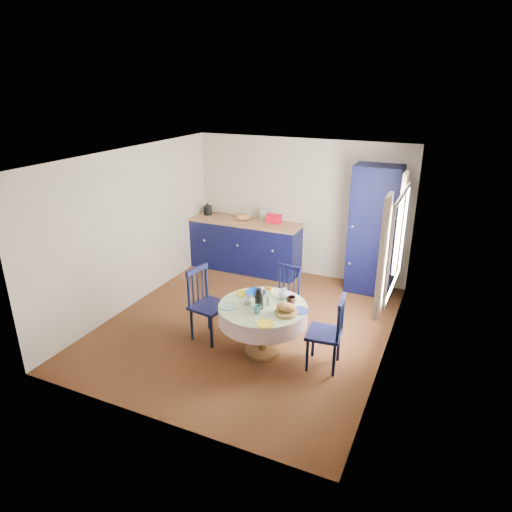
{
  "coord_description": "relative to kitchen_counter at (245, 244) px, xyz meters",
  "views": [
    {
      "loc": [
        2.6,
        -5.42,
        3.44
      ],
      "look_at": [
        0.06,
        0.2,
        1.05
      ],
      "focal_mm": 32.0,
      "sensor_mm": 36.0,
      "label": 1
    }
  ],
  "objects": [
    {
      "name": "wall_back",
      "position": [
        0.97,
        0.29,
        0.75
      ],
      "size": [
        4.0,
        0.02,
        2.5
      ],
      "primitive_type": "cube",
      "color": "beige",
      "rests_on": "floor"
    },
    {
      "name": "chair_left",
      "position": [
        0.61,
        -2.49,
        0.03
      ],
      "size": [
        0.51,
        0.53,
        1.04
      ],
      "rotation": [
        0.0,
        0.0,
        1.4
      ],
      "color": "black",
      "rests_on": "floor"
    },
    {
      "name": "window",
      "position": [
        2.93,
        -1.66,
        1.02
      ],
      "size": [
        0.1,
        1.74,
        1.45
      ],
      "color": "white",
      "rests_on": "wall_right"
    },
    {
      "name": "wall_right",
      "position": [
        2.97,
        -1.96,
        0.75
      ],
      "size": [
        0.02,
        4.5,
        2.5
      ],
      "primitive_type": "cube",
      "color": "beige",
      "rests_on": "floor"
    },
    {
      "name": "wall_left",
      "position": [
        -1.03,
        -1.96,
        0.75
      ],
      "size": [
        0.02,
        4.5,
        2.5
      ],
      "primitive_type": "cube",
      "color": "beige",
      "rests_on": "floor"
    },
    {
      "name": "pantry_cabinet",
      "position": [
        2.37,
        0.04,
        0.59
      ],
      "size": [
        0.77,
        0.56,
        2.18
      ],
      "rotation": [
        0.0,
        0.0,
        0.01
      ],
      "color": "black",
      "rests_on": "floor"
    },
    {
      "name": "chair_right",
      "position": [
        2.35,
        -2.49,
        -0.0
      ],
      "size": [
        0.46,
        0.48,
        0.99
      ],
      "rotation": [
        0.0,
        0.0,
        -1.47
      ],
      "color": "black",
      "rests_on": "floor"
    },
    {
      "name": "chair_far",
      "position": [
        1.46,
        -1.67,
        -0.05
      ],
      "size": [
        0.44,
        0.42,
        0.89
      ],
      "rotation": [
        0.0,
        0.0,
        -0.11
      ],
      "color": "black",
      "rests_on": "floor"
    },
    {
      "name": "dining_table",
      "position": [
        1.49,
        -2.53,
        0.08
      ],
      "size": [
        1.18,
        1.16,
        0.98
      ],
      "color": "brown",
      "rests_on": "floor"
    },
    {
      "name": "ceiling",
      "position": [
        0.97,
        -1.96,
        2.0
      ],
      "size": [
        4.5,
        4.5,
        0.0
      ],
      "primitive_type": "plane",
      "rotation": [
        3.14,
        0.0,
        0.0
      ],
      "color": "white",
      "rests_on": "wall_back"
    },
    {
      "name": "kitchen_counter",
      "position": [
        0.0,
        0.0,
        0.0
      ],
      "size": [
        2.19,
        0.69,
        1.22
      ],
      "rotation": [
        0.0,
        0.0,
        0.01
      ],
      "color": "black",
      "rests_on": "floor"
    },
    {
      "name": "cobalt_bowl",
      "position": [
        1.28,
        -2.31,
        0.23
      ],
      "size": [
        0.28,
        0.28,
        0.07
      ],
      "primitive_type": "imported",
      "color": "navy",
      "rests_on": "dining_table"
    },
    {
      "name": "mug_c",
      "position": [
        1.79,
        -2.33,
        0.25
      ],
      "size": [
        0.13,
        0.13,
        0.1
      ],
      "primitive_type": "imported",
      "color": "black",
      "rests_on": "dining_table"
    },
    {
      "name": "mug_d",
      "position": [
        1.37,
        -2.22,
        0.25
      ],
      "size": [
        0.1,
        0.1,
        0.09
      ],
      "primitive_type": "imported",
      "color": "silver",
      "rests_on": "dining_table"
    },
    {
      "name": "floor",
      "position": [
        0.97,
        -1.96,
        -0.5
      ],
      "size": [
        4.5,
        4.5,
        0.0
      ],
      "primitive_type": "plane",
      "color": "black",
      "rests_on": "ground"
    },
    {
      "name": "mug_a",
      "position": [
        1.29,
        -2.56,
        0.25
      ],
      "size": [
        0.13,
        0.13,
        0.1
      ],
      "primitive_type": "imported",
      "color": "silver",
      "rests_on": "dining_table"
    },
    {
      "name": "mug_b",
      "position": [
        1.49,
        -2.74,
        0.25
      ],
      "size": [
        0.11,
        0.11,
        0.1
      ],
      "primitive_type": "imported",
      "color": "#2D6E6B",
      "rests_on": "dining_table"
    }
  ]
}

